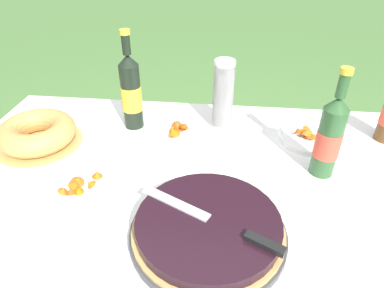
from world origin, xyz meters
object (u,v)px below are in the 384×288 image
Objects in this scene: cup_stack at (223,95)px; snack_plate_near at (310,137)px; juice_bottle_red at (131,92)px; cider_bottle_green at (329,137)px; serving_knife at (219,223)px; snack_plate_right at (175,134)px; berry_tart at (208,228)px; bundt_cake at (37,133)px; snack_plate_far at (77,189)px.

cup_stack reaches higher than snack_plate_near.
snack_plate_near is (0.63, -0.03, -0.12)m from juice_bottle_red.
cider_bottle_green is (0.31, -0.24, 0.00)m from cup_stack.
juice_bottle_red is (-0.33, 0.51, 0.07)m from serving_knife.
cider_bottle_green reaches higher than serving_knife.
snack_plate_near is (0.31, -0.06, -0.11)m from cup_stack.
cup_stack is at bearing -61.58° from serving_knife.
juice_bottle_red reaches higher than cup_stack.
cup_stack is 0.39m from cider_bottle_green.
serving_knife is at bearing -134.55° from cider_bottle_green.
snack_plate_right is at bearing -20.75° from juice_bottle_red.
berry_tart is 0.44m from cider_bottle_green.
snack_plate_right is (-0.47, 0.15, -0.11)m from cider_bottle_green.
bundt_cake is 0.64m from cup_stack.
juice_bottle_red is 1.81× the size of snack_plate_right.
juice_bottle_red is (0.29, 0.15, 0.09)m from bundt_cake.
bundt_cake is (-0.60, 0.35, 0.01)m from berry_tart.
cider_bottle_green is (0.92, -0.06, 0.08)m from bundt_cake.
snack_plate_far is (0.22, -0.23, -0.03)m from bundt_cake.
cup_stack is 0.72× the size of juice_bottle_red.
snack_plate_near is (0.30, 0.48, -0.05)m from serving_knife.
snack_plate_near is 0.47m from snack_plate_right.
cider_bottle_green is at bearing -37.74° from cup_stack.
juice_bottle_red is at bearing 79.79° from snack_plate_far.
berry_tart is 0.54m from cup_stack.
berry_tart is at bearing 0.00° from serving_knife.
snack_plate_far is at bearing -153.46° from snack_plate_near.
cider_bottle_green is at bearing -17.78° from snack_plate_right.
berry_tart reaches higher than snack_plate_right.
berry_tart is 1.07× the size of juice_bottle_red.
bundt_cake is at bearing 149.96° from berry_tart.
berry_tart is at bearing -30.04° from bundt_cake.
serving_knife reaches higher than snack_plate_far.
bundt_cake is at bearing 176.36° from cider_bottle_green.
cider_bottle_green is 0.21m from snack_plate_near.
berry_tart is 1.09× the size of serving_knife.
serving_knife reaches higher than berry_tart.
bundt_cake is at bearing -152.44° from juice_bottle_red.
snack_plate_right is (-0.47, -0.03, 0.00)m from snack_plate_near.
serving_knife reaches higher than snack_plate_near.
juice_bottle_red reaches higher than snack_plate_near.
snack_plate_near is at bearing 55.48° from berry_tart.
cider_bottle_green is 1.55× the size of snack_plate_near.
bundt_cake is (-0.62, 0.36, -0.02)m from serving_knife.
juice_bottle_red reaches higher than berry_tart.
serving_knife is 1.54× the size of snack_plate_far.
snack_plate_right is at bearing -150.78° from cup_stack.
cider_bottle_green reaches higher than snack_plate_near.
bundt_cake reaches higher than snack_plate_far.
juice_bottle_red is at bearing 27.56° from bundt_cake.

